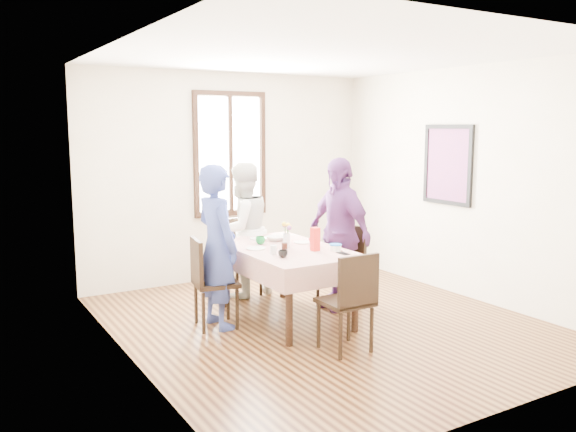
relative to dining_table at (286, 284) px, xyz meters
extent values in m
plane|color=black|center=(0.28, -0.34, -0.38)|extent=(4.50, 4.50, 0.00)
plane|color=beige|center=(0.28, 1.91, 0.98)|extent=(4.00, 0.00, 4.00)
plane|color=beige|center=(2.28, -0.34, 0.98)|extent=(0.00, 4.50, 4.50)
cube|color=black|center=(0.28, 1.89, 1.27)|extent=(1.02, 0.06, 1.62)
cube|color=white|center=(0.28, 1.90, 1.27)|extent=(0.90, 0.02, 1.50)
cube|color=red|center=(2.26, -0.04, 1.18)|extent=(0.04, 0.76, 0.96)
cube|color=black|center=(0.00, 0.00, 0.00)|extent=(0.88, 1.53, 0.75)
cube|color=#5F0400|center=(0.00, 0.00, 0.38)|extent=(1.00, 1.65, 0.01)
cube|color=black|center=(-0.73, 0.14, 0.08)|extent=(0.49, 0.49, 0.91)
cube|color=black|center=(0.73, 0.05, 0.08)|extent=(0.49, 0.49, 0.91)
cube|color=black|center=(0.00, 1.05, 0.08)|extent=(0.47, 0.47, 0.91)
cube|color=black|center=(0.00, -1.05, 0.08)|extent=(0.42, 0.42, 0.91)
imported|color=navy|center=(-0.71, 0.14, 0.45)|extent=(0.44, 0.63, 1.64)
imported|color=silver|center=(0.00, 1.03, 0.42)|extent=(0.87, 0.74, 1.60)
imported|color=#5B2D69|center=(0.71, 0.05, 0.46)|extent=(0.45, 1.00, 1.68)
imported|color=black|center=(-0.26, -0.39, 0.42)|extent=(0.11, 0.11, 0.07)
imported|color=red|center=(0.29, -0.08, 0.43)|extent=(0.11, 0.11, 0.09)
imported|color=#0C7226|center=(-0.14, 0.30, 0.43)|extent=(0.10, 0.10, 0.08)
imported|color=white|center=(0.11, 0.38, 0.41)|extent=(0.26, 0.26, 0.05)
cube|color=red|center=(0.18, -0.29, 0.51)|extent=(0.08, 0.08, 0.24)
cylinder|color=white|center=(0.35, -0.40, 0.42)|extent=(0.12, 0.12, 0.06)
cylinder|color=black|center=(-0.09, -0.14, 0.43)|extent=(0.06, 0.06, 0.08)
cylinder|color=silver|center=(-0.27, -0.22, 0.43)|extent=(0.06, 0.06, 0.09)
cube|color=black|center=(0.33, -0.56, 0.39)|extent=(0.07, 0.14, 0.01)
cylinder|color=silver|center=(0.02, 0.01, 0.46)|extent=(0.07, 0.07, 0.15)
cylinder|color=white|center=(-0.30, 0.09, 0.39)|extent=(0.20, 0.20, 0.01)
cylinder|color=white|center=(0.29, 0.12, 0.39)|extent=(0.20, 0.20, 0.01)
cylinder|color=white|center=(-0.01, 0.57, 0.39)|extent=(0.20, 0.20, 0.01)
cylinder|color=blue|center=(0.35, -0.40, 0.45)|extent=(0.12, 0.12, 0.01)
camera|label=1|loc=(-3.10, -5.23, 1.63)|focal=37.29mm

